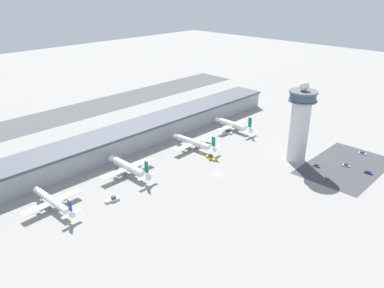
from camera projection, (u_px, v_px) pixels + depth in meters
ground_plane at (218, 174)px, 220.53m from camera, size 1000.00×1000.00×0.00m
terminal_building at (142, 132)px, 262.38m from camera, size 250.13×25.00×13.98m
runway_strip at (75, 112)px, 324.51m from camera, size 375.19×44.00×0.01m
control_tower at (300, 122)px, 227.87m from camera, size 16.95×16.95×51.12m
parking_lot_surface at (346, 166)px, 229.99m from camera, size 64.00×40.00×0.01m
airplane_gate_alpha at (53, 202)px, 185.24m from camera, size 31.00×35.15×11.76m
airplane_gate_bravo at (129, 167)px, 218.36m from camera, size 36.18×35.04×14.25m
airplane_gate_charlie at (194, 143)px, 252.34m from camera, size 34.19×36.35×13.16m
airplane_gate_delta at (233, 125)px, 283.36m from camera, size 31.17×33.41×14.06m
service_truck_catering at (112, 200)px, 193.23m from camera, size 7.94×3.97×2.45m
service_truck_fuel at (227, 132)px, 279.18m from camera, size 4.89×7.96×2.44m
service_truck_baggage at (211, 158)px, 239.35m from camera, size 3.58×8.63×2.44m
car_red_hatchback at (346, 165)px, 229.69m from camera, size 2.06×4.49×1.60m
car_yellow_taxi at (362, 153)px, 246.18m from camera, size 1.84×4.76×1.37m
car_silver_sedan at (327, 180)px, 213.06m from camera, size 2.04×4.34×1.39m
car_maroon_suv at (368, 173)px, 221.14m from camera, size 2.00×4.84×1.54m
car_black_suv at (316, 166)px, 229.34m from camera, size 2.04×4.41×1.48m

